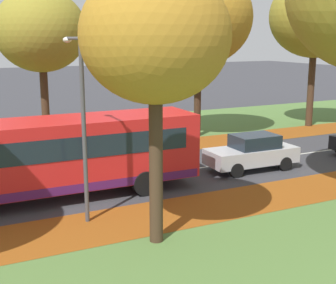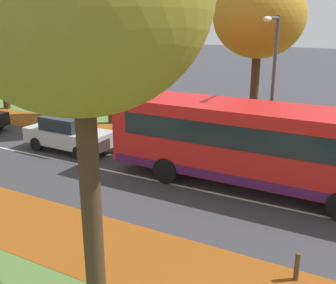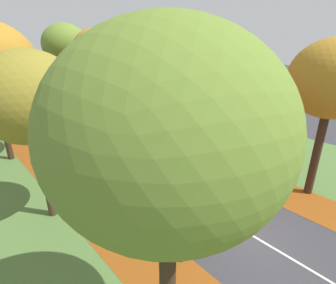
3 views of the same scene
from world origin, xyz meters
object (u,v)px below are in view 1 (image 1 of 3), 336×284
object	(u,v)px
tree_left_near	(41,31)
tree_left_mid	(199,18)
bus	(61,153)
car_silver_lead	(252,152)
tree_left_far	(316,16)
tree_right_near	(155,37)
streetlamp_right	(80,108)

from	to	relation	value
tree_left_near	tree_left_mid	xyz separation A→B (m)	(0.07, 9.10, 0.83)
bus	car_silver_lead	bearing A→B (deg)	89.67
tree_left_near	tree_left_far	bearing A→B (deg)	88.27
tree_left_mid	tree_left_far	bearing A→B (deg)	86.89
tree_left_mid	bus	size ratio (longest dim) A/B	0.95
tree_left_far	tree_right_near	size ratio (longest dim) A/B	1.27
tree_right_near	car_silver_lead	xyz separation A→B (m)	(-5.10, 7.15, -5.12)
tree_left_far	tree_left_near	bearing A→B (deg)	-91.73
tree_left_mid	streetlamp_right	distance (m)	14.56
streetlamp_right	car_silver_lead	world-z (taller)	streetlamp_right
bus	car_silver_lead	xyz separation A→B (m)	(0.05, 8.69, -0.89)
tree_left_mid	tree_right_near	bearing A→B (deg)	-33.97
tree_left_near	bus	distance (m)	8.95
tree_left_far	tree_left_mid	bearing A→B (deg)	-93.11
tree_right_near	bus	bearing A→B (deg)	-163.34
streetlamp_right	car_silver_lead	bearing A→B (deg)	105.75
tree_left_near	tree_left_far	world-z (taller)	tree_left_far
streetlamp_right	tree_left_near	bearing A→B (deg)	174.92
tree_left_near	tree_left_far	xyz separation A→B (m)	(0.53, 17.60, 1.04)
tree_left_mid	car_silver_lead	size ratio (longest dim) A/B	2.34
tree_left_near	car_silver_lead	world-z (taller)	tree_left_near
tree_left_near	tree_right_near	bearing A→B (deg)	2.31
tree_right_near	car_silver_lead	bearing A→B (deg)	125.54
tree_left_near	streetlamp_right	distance (m)	10.46
car_silver_lead	streetlamp_right	bearing A→B (deg)	-74.25
bus	tree_left_mid	bearing A→B (deg)	126.85
streetlamp_right	tree_right_near	bearing A→B (deg)	27.77
tree_left_mid	streetlamp_right	size ratio (longest dim) A/B	1.65
tree_left_near	car_silver_lead	bearing A→B (deg)	44.82
tree_left_near	tree_left_far	distance (m)	17.64
tree_left_far	tree_right_near	distance (m)	21.08
tree_left_far	car_silver_lead	bearing A→B (deg)	-54.17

